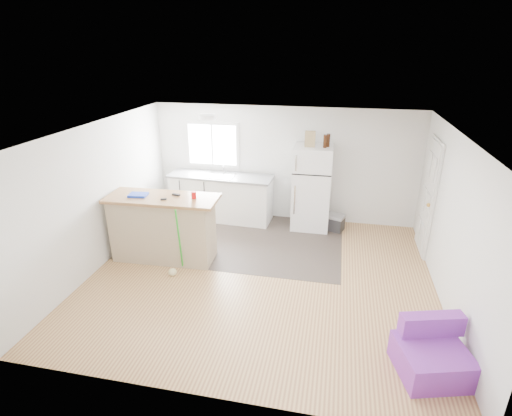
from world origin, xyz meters
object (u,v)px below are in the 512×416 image
(red_cup, at_px, (194,195))
(mop, at_px, (175,262))
(blue_tray, at_px, (138,195))
(purple_seat, at_px, (432,355))
(cleaner_jug, at_px, (183,258))
(cardboard_box, at_px, (310,139))
(peninsula, at_px, (163,228))
(bottle_left, at_px, (325,141))
(refrigerator, at_px, (312,188))
(cooler, at_px, (333,222))
(kitchen_cabinets, at_px, (221,197))
(bottle_right, at_px, (328,140))

(red_cup, bearing_deg, mop, -109.74)
(blue_tray, bearing_deg, purple_seat, -22.19)
(cleaner_jug, relative_size, cardboard_box, 1.00)
(mop, distance_m, cardboard_box, 3.42)
(peninsula, height_order, cardboard_box, cardboard_box)
(red_cup, height_order, bottle_left, bottle_left)
(blue_tray, bearing_deg, refrigerator, 34.17)
(purple_seat, height_order, cardboard_box, cardboard_box)
(cooler, bearing_deg, blue_tray, -131.44)
(cardboard_box, bearing_deg, cleaner_jug, -134.32)
(kitchen_cabinets, relative_size, cardboard_box, 7.46)
(cooler, relative_size, cleaner_jug, 1.69)
(blue_tray, xyz_separation_m, bottle_left, (3.00, 1.82, 0.65))
(cleaner_jug, relative_size, bottle_left, 1.20)
(purple_seat, distance_m, blue_tray, 4.94)
(mop, bearing_deg, cleaner_jug, 74.15)
(kitchen_cabinets, distance_m, cleaner_jug, 2.11)
(refrigerator, relative_size, mop, 1.42)
(purple_seat, height_order, bottle_right, bottle_right)
(peninsula, bearing_deg, red_cup, 2.43)
(cooler, bearing_deg, purple_seat, -52.26)
(cardboard_box, xyz_separation_m, bottle_left, (0.29, -0.02, -0.02))
(peninsula, xyz_separation_m, mop, (0.39, -0.50, -0.36))
(purple_seat, bearing_deg, mop, 144.13)
(kitchen_cabinets, bearing_deg, purple_seat, -43.27)
(kitchen_cabinets, height_order, peninsula, kitchen_cabinets)
(peninsula, height_order, cleaner_jug, peninsula)
(kitchen_cabinets, relative_size, blue_tray, 7.46)
(peninsula, height_order, blue_tray, blue_tray)
(refrigerator, relative_size, purple_seat, 1.88)
(peninsula, distance_m, bottle_right, 3.49)
(cooler, bearing_deg, kitchen_cabinets, -162.98)
(cleaner_jug, height_order, blue_tray, blue_tray)
(blue_tray, distance_m, cardboard_box, 3.35)
(blue_tray, bearing_deg, cleaner_jug, -10.51)
(cleaner_jug, distance_m, cardboard_box, 3.27)
(red_cup, distance_m, bottle_right, 2.84)
(blue_tray, height_order, bottle_left, bottle_left)
(purple_seat, bearing_deg, bottle_right, 95.35)
(cooler, distance_m, bottle_left, 1.69)
(cleaner_jug, distance_m, blue_tray, 1.31)
(mop, bearing_deg, blue_tray, 133.99)
(peninsula, height_order, bottle_left, bottle_left)
(peninsula, bearing_deg, mop, -54.16)
(purple_seat, distance_m, bottle_left, 4.26)
(kitchen_cabinets, bearing_deg, peninsula, -101.71)
(mop, height_order, blue_tray, blue_tray)
(peninsula, distance_m, cleaner_jug, 0.63)
(refrigerator, height_order, cooler, refrigerator)
(kitchen_cabinets, bearing_deg, cleaner_jug, -89.92)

